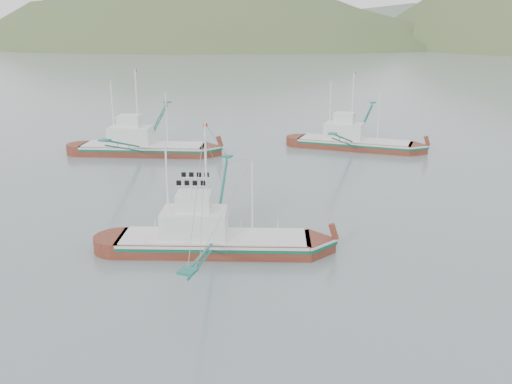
% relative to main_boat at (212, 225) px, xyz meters
% --- Properties ---
extents(ground, '(1200.00, 1200.00, 0.00)m').
position_rel_main_boat_xyz_m(ground, '(1.36, -0.08, -2.10)').
color(ground, slate).
rests_on(ground, ground).
extents(main_boat, '(15.02, 25.58, 10.67)m').
position_rel_main_boat_xyz_m(main_boat, '(0.00, 0.00, 0.00)').
color(main_boat, '#5F2214').
rests_on(main_boat, ground).
extents(bg_boat_left, '(16.87, 28.88, 11.95)m').
position_rel_main_boat_xyz_m(bg_boat_left, '(-22.34, 27.05, 0.15)').
color(bg_boat_left, '#5F2214').
rests_on(bg_boat_left, ground).
extents(bg_boat_far, '(15.38, 27.86, 11.27)m').
position_rel_main_boat_xyz_m(bg_boat_far, '(3.00, 40.06, -0.55)').
color(bg_boat_far, '#5F2214').
rests_on(bg_boat_far, ground).
extents(headland_left, '(448.00, 308.00, 210.00)m').
position_rel_main_boat_xyz_m(headland_left, '(-178.64, 359.92, -2.10)').
color(headland_left, '#465A2E').
rests_on(headland_left, ground).
extents(ridge_distant, '(960.00, 400.00, 240.00)m').
position_rel_main_boat_xyz_m(ridge_distant, '(31.36, 559.92, -2.10)').
color(ridge_distant, slate).
rests_on(ridge_distant, ground).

